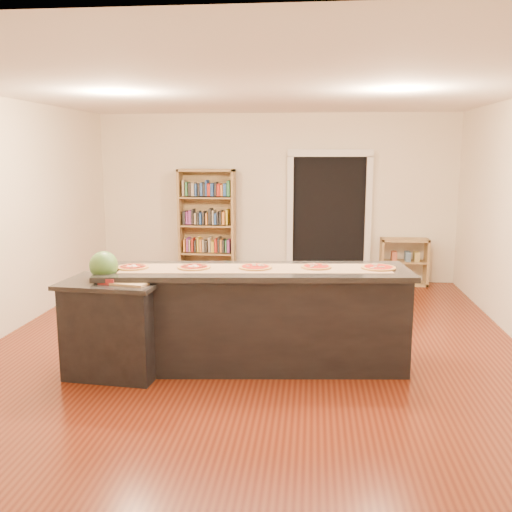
# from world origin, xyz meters

# --- Properties ---
(room) EXTENTS (6.00, 7.00, 2.80)m
(room) POSITION_xyz_m (0.00, 0.00, 1.40)
(room) COLOR silver
(room) RESTS_ON ground
(doorway) EXTENTS (1.40, 0.09, 2.21)m
(doorway) POSITION_xyz_m (0.90, 3.46, 1.20)
(doorway) COLOR black
(doorway) RESTS_ON room
(kitchen_island) EXTENTS (3.08, 0.83, 1.02)m
(kitchen_island) POSITION_xyz_m (0.07, -0.59, 0.51)
(kitchen_island) COLOR black
(kitchen_island) RESTS_ON ground
(side_counter) EXTENTS (0.95, 0.70, 0.94)m
(side_counter) POSITION_xyz_m (-1.27, -0.94, 0.48)
(side_counter) COLOR black
(side_counter) RESTS_ON ground
(bookshelf) EXTENTS (0.94, 0.34, 1.89)m
(bookshelf) POSITION_xyz_m (-1.14, 3.28, 0.94)
(bookshelf) COLOR #A4834F
(bookshelf) RESTS_ON ground
(low_shelf) EXTENTS (0.77, 0.33, 0.77)m
(low_shelf) POSITION_xyz_m (2.14, 3.29, 0.38)
(low_shelf) COLOR #A4834F
(low_shelf) RESTS_ON ground
(waste_bin) EXTENTS (0.23, 0.23, 0.34)m
(waste_bin) POSITION_xyz_m (-0.33, 3.21, 0.17)
(waste_bin) COLOR #4E76AE
(waste_bin) RESTS_ON ground
(kraft_paper) EXTENTS (2.71, 0.74, 0.00)m
(kraft_paper) POSITION_xyz_m (0.07, -0.59, 1.02)
(kraft_paper) COLOR #A98057
(kraft_paper) RESTS_ON kitchen_island
(watermelon) EXTENTS (0.28, 0.28, 0.28)m
(watermelon) POSITION_xyz_m (-1.37, -0.90, 1.08)
(watermelon) COLOR #144214
(watermelon) RESTS_ON side_counter
(cutting_board) EXTENTS (0.37, 0.29, 0.02)m
(cutting_board) POSITION_xyz_m (-1.05, -1.07, 0.95)
(cutting_board) COLOR tan
(cutting_board) RESTS_ON side_counter
(package_red) EXTENTS (0.17, 0.14, 0.06)m
(package_red) POSITION_xyz_m (-1.26, -1.08, 0.97)
(package_red) COLOR maroon
(package_red) RESTS_ON side_counter
(package_teal) EXTENTS (0.17, 0.17, 0.06)m
(package_teal) POSITION_xyz_m (-0.93, -0.89, 0.97)
(package_teal) COLOR #195966
(package_teal) RESTS_ON side_counter
(pizza_a) EXTENTS (0.33, 0.33, 0.02)m
(pizza_a) POSITION_xyz_m (-1.15, -0.69, 1.03)
(pizza_a) COLOR #BA8347
(pizza_a) RESTS_ON kitchen_island
(pizza_b) EXTENTS (0.34, 0.34, 0.02)m
(pizza_b) POSITION_xyz_m (-0.54, -0.63, 1.03)
(pizza_b) COLOR #BA8347
(pizza_b) RESTS_ON kitchen_island
(pizza_c) EXTENTS (0.34, 0.34, 0.02)m
(pizza_c) POSITION_xyz_m (0.07, -0.57, 1.03)
(pizza_c) COLOR #BA8347
(pizza_c) RESTS_ON kitchen_island
(pizza_d) EXTENTS (0.30, 0.30, 0.02)m
(pizza_d) POSITION_xyz_m (0.68, -0.49, 1.03)
(pizza_d) COLOR #BA8347
(pizza_d) RESTS_ON kitchen_island
(pizza_e) EXTENTS (0.36, 0.36, 0.02)m
(pizza_e) POSITION_xyz_m (1.29, -0.47, 1.03)
(pizza_e) COLOR #BA8347
(pizza_e) RESTS_ON kitchen_island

